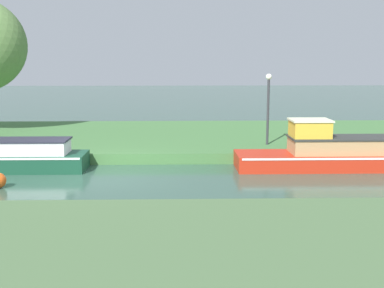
% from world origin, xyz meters
% --- Properties ---
extents(ground_plane, '(120.00, 120.00, 0.00)m').
position_xyz_m(ground_plane, '(0.00, 0.00, 0.00)').
color(ground_plane, '#305243').
extents(riverbank_far, '(72.00, 10.00, 0.40)m').
position_xyz_m(riverbank_far, '(0.00, 7.00, 0.20)').
color(riverbank_far, '#42713C').
rests_on(riverbank_far, ground_plane).
extents(red_barge, '(9.92, 1.76, 1.76)m').
position_xyz_m(red_barge, '(9.25, 1.20, 0.53)').
color(red_barge, red).
rests_on(red_barge, ground_plane).
extents(forest_narrowboat, '(5.60, 1.56, 1.10)m').
position_xyz_m(forest_narrowboat, '(-3.69, 1.20, 0.48)').
color(forest_narrowboat, '#16442E').
rests_on(forest_narrowboat, ground_plane).
extents(lamp_post, '(0.24, 0.24, 2.87)m').
position_xyz_m(lamp_post, '(5.92, 3.94, 2.21)').
color(lamp_post, '#333338').
rests_on(lamp_post, riverbank_far).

